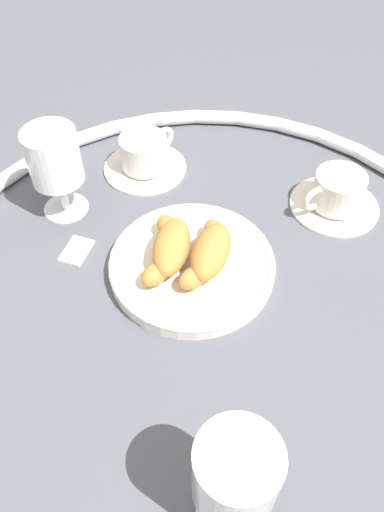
# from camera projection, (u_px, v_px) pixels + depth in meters

# --- Properties ---
(ground_plane) EXTENTS (2.20, 2.20, 0.00)m
(ground_plane) POSITION_uv_depth(u_px,v_px,m) (208.00, 288.00, 0.69)
(ground_plane) COLOR #4C4F56
(table_chrome_rim) EXTENTS (0.79, 0.79, 0.02)m
(table_chrome_rim) POSITION_uv_depth(u_px,v_px,m) (208.00, 282.00, 0.68)
(table_chrome_rim) COLOR silver
(table_chrome_rim) RESTS_ON ground_plane
(pastry_plate) EXTENTS (0.23, 0.23, 0.02)m
(pastry_plate) POSITION_uv_depth(u_px,v_px,m) (192.00, 265.00, 0.70)
(pastry_plate) COLOR silver
(pastry_plate) RESTS_ON ground_plane
(croissant_large) EXTENTS (0.14, 0.08, 0.04)m
(croissant_large) POSITION_uv_depth(u_px,v_px,m) (210.00, 252.00, 0.67)
(croissant_large) COLOR #BC7A38
(croissant_large) RESTS_ON pastry_plate
(croissant_small) EXTENTS (0.14, 0.06, 0.04)m
(croissant_small) POSITION_uv_depth(u_px,v_px,m) (169.00, 247.00, 0.68)
(croissant_small) COLOR #BC7A38
(croissant_small) RESTS_ON pastry_plate
(coffee_cup_near) EXTENTS (0.14, 0.14, 0.06)m
(coffee_cup_near) POSITION_uv_depth(u_px,v_px,m) (145.00, 156.00, 0.83)
(coffee_cup_near) COLOR silver
(coffee_cup_near) RESTS_ON ground_plane
(coffee_cup_far) EXTENTS (0.14, 0.14, 0.06)m
(coffee_cup_far) POSITION_uv_depth(u_px,v_px,m) (337.00, 194.00, 0.77)
(coffee_cup_far) COLOR silver
(coffee_cup_far) RESTS_ON ground_plane
(juice_glass_left) EXTENTS (0.08, 0.08, 0.14)m
(juice_glass_left) POSITION_uv_depth(u_px,v_px,m) (54.00, 159.00, 0.72)
(juice_glass_left) COLOR white
(juice_glass_left) RESTS_ON ground_plane
(juice_glass_right) EXTENTS (0.08, 0.08, 0.14)m
(juice_glass_right) POSITION_uv_depth(u_px,v_px,m) (236.00, 476.00, 0.44)
(juice_glass_right) COLOR white
(juice_glass_right) RESTS_ON ground_plane
(sugar_packet) EXTENTS (0.05, 0.04, 0.01)m
(sugar_packet) POSITION_uv_depth(u_px,v_px,m) (76.00, 250.00, 0.73)
(sugar_packet) COLOR white
(sugar_packet) RESTS_ON ground_plane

